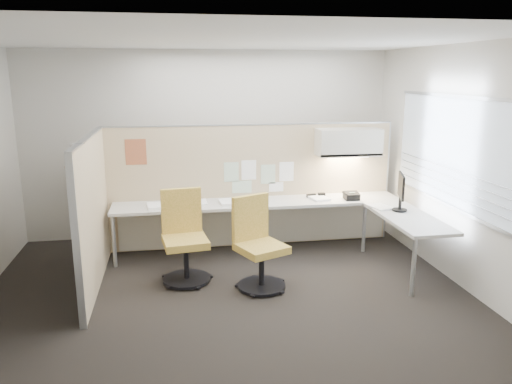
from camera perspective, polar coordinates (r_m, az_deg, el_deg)
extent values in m
cube|color=black|center=(5.88, -3.30, -11.40)|extent=(5.50, 4.50, 0.01)
cube|color=white|center=(5.35, -3.72, 17.07)|extent=(5.50, 4.50, 0.01)
cube|color=beige|center=(7.65, -5.35, 5.42)|extent=(5.50, 0.02, 2.80)
cube|color=beige|center=(3.29, 0.82, -5.51)|extent=(5.50, 0.02, 2.80)
cube|color=beige|center=(6.35, 22.03, 2.81)|extent=(0.02, 4.50, 2.80)
cube|color=#A7B6C2|center=(6.31, 21.96, 4.15)|extent=(0.01, 2.80, 1.30)
cube|color=tan|center=(7.18, -0.47, 0.67)|extent=(4.10, 0.06, 1.75)
cube|color=tan|center=(6.09, -18.13, -2.36)|extent=(0.06, 2.20, 1.75)
cube|color=beige|center=(6.91, 0.38, -1.25)|extent=(4.00, 0.60, 0.04)
cube|color=beige|center=(6.48, 17.02, -2.85)|extent=(0.60, 1.47, 0.04)
cube|color=beige|center=(7.26, 0.00, -3.50)|extent=(3.90, 0.02, 0.64)
cylinder|color=#A5A8AA|center=(6.72, -15.92, -5.47)|extent=(0.05, 0.05, 0.69)
cylinder|color=#A5A8AA|center=(5.91, 17.55, -8.22)|extent=(0.05, 0.05, 0.69)
cylinder|color=#A5A8AA|center=(7.17, 12.25, -4.05)|extent=(0.05, 0.05, 0.69)
cube|color=beige|center=(7.20, 10.51, 5.62)|extent=(0.90, 0.36, 0.38)
cube|color=#FFEABF|center=(7.23, 10.44, 3.98)|extent=(0.60, 0.06, 0.02)
cube|color=#8CBF8C|center=(7.05, -2.84, 2.30)|extent=(0.21, 0.00, 0.28)
cube|color=white|center=(7.08, -0.83, 2.52)|extent=(0.21, 0.00, 0.28)
cube|color=#8CBF8C|center=(7.15, 1.39, 2.04)|extent=(0.21, 0.00, 0.28)
cube|color=white|center=(7.20, 3.50, 2.35)|extent=(0.21, 0.00, 0.28)
cube|color=#8CBF8C|center=(7.12, -1.62, 0.60)|extent=(0.28, 0.00, 0.18)
cube|color=white|center=(7.21, 2.32, 0.60)|extent=(0.21, 0.00, 0.14)
cube|color=#E95A1D|center=(6.97, -13.58, 4.47)|extent=(0.28, 0.00, 0.35)
cylinder|color=black|center=(6.19, -7.93, -9.82)|extent=(0.58, 0.58, 0.03)
cylinder|color=black|center=(6.10, -7.99, -7.91)|extent=(0.07, 0.07, 0.44)
cube|color=#F0BB59|center=(6.02, -8.07, -5.65)|extent=(0.57, 0.57, 0.09)
cube|color=#F0BB59|center=(6.15, -8.53, -2.10)|extent=(0.49, 0.13, 0.55)
cylinder|color=black|center=(5.96, 0.63, -10.65)|extent=(0.56, 0.56, 0.03)
cylinder|color=black|center=(5.87, 0.63, -8.73)|extent=(0.06, 0.06, 0.43)
cube|color=#F0BB59|center=(5.78, 0.64, -6.45)|extent=(0.65, 0.65, 0.09)
cube|color=#F0BB59|center=(5.87, -0.65, -2.92)|extent=(0.46, 0.25, 0.54)
cylinder|color=black|center=(6.69, 16.09, -1.98)|extent=(0.19, 0.19, 0.02)
cylinder|color=black|center=(6.67, 16.13, -1.31)|extent=(0.04, 0.04, 0.17)
cube|color=black|center=(6.62, 16.27, 0.68)|extent=(0.17, 0.44, 0.30)
cube|color=black|center=(6.62, 16.27, 0.68)|extent=(0.14, 0.40, 0.27)
cube|color=black|center=(7.12, 10.86, -0.46)|extent=(0.21, 0.20, 0.12)
cylinder|color=black|center=(7.10, 10.13, -0.18)|extent=(0.04, 0.17, 0.04)
cube|color=black|center=(7.17, 6.34, -0.41)|extent=(0.15, 0.07, 0.05)
cube|color=black|center=(7.21, 7.49, -0.33)|extent=(0.10, 0.06, 0.06)
cube|color=silver|center=(5.34, -19.72, 5.24)|extent=(0.14, 0.02, 0.02)
cylinder|color=silver|center=(5.37, -20.39, 4.30)|extent=(0.02, 0.02, 0.14)
cube|color=#AD7F4C|center=(5.39, -20.27, 2.94)|extent=(0.02, 0.42, 0.12)
cube|color=#AD7F4C|center=(5.43, -20.49, 2.57)|extent=(0.02, 0.42, 0.12)
cube|color=#A8A6B0|center=(5.48, -19.95, -3.36)|extent=(0.01, 0.07, 1.04)
cube|color=white|center=(6.73, -11.33, -1.57)|extent=(0.27, 0.33, 0.04)
cube|color=white|center=(6.89, -6.62, -1.15)|extent=(0.24, 0.31, 0.02)
cube|color=white|center=(6.79, -3.18, -1.19)|extent=(0.25, 0.32, 0.04)
cube|color=white|center=(7.08, 7.19, -0.70)|extent=(0.29, 0.34, 0.03)
cube|color=white|center=(6.79, 14.03, -1.67)|extent=(0.30, 0.35, 0.02)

